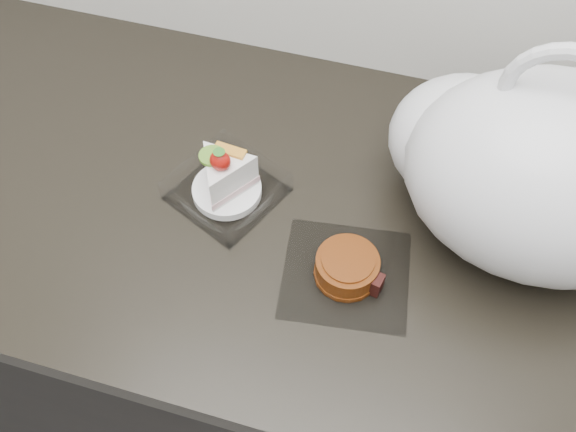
% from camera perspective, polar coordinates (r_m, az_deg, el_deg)
% --- Properties ---
extents(counter, '(2.04, 0.64, 0.90)m').
position_cam_1_polar(counter, '(1.32, 0.34, -10.43)').
color(counter, black).
rests_on(counter, ground).
extents(cake_tray, '(0.18, 0.18, 0.11)m').
position_cam_1_polar(cake_tray, '(0.92, -5.54, 2.98)').
color(cake_tray, white).
rests_on(cake_tray, counter).
extents(mooncake_wrap, '(0.19, 0.18, 0.04)m').
position_cam_1_polar(mooncake_wrap, '(0.85, 5.34, -4.73)').
color(mooncake_wrap, white).
rests_on(mooncake_wrap, counter).
extents(plastic_bag, '(0.44, 0.37, 0.32)m').
position_cam_1_polar(plastic_bag, '(0.86, 20.77, 3.98)').
color(plastic_bag, silver).
rests_on(plastic_bag, counter).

